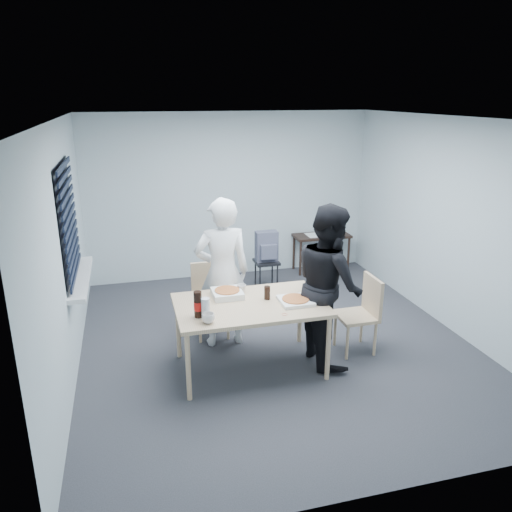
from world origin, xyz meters
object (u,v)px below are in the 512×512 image
object	(u,v)px
dining_table	(250,308)
chair_right	(363,309)
backpack	(267,247)
person_black	(329,284)
person_white	(222,273)
stool	(266,268)
mug_a	(208,318)
mug_b	(242,289)
soda_bottle	(198,305)
chair_far	(210,294)
side_table	(322,239)

from	to	relation	value
dining_table	chair_right	size ratio (longest dim) A/B	1.75
backpack	person_black	bearing A→B (deg)	-98.86
person_white	stool	world-z (taller)	person_white
person_white	backpack	xyz separation A→B (m)	(0.94, 1.44, -0.18)
dining_table	person_white	size ratio (longest dim) A/B	0.88
backpack	mug_a	xyz separation A→B (m)	(-1.28, -2.43, 0.11)
person_black	backpack	xyz separation A→B (m)	(-0.10, 2.09, -0.18)
mug_a	mug_b	bearing A→B (deg)	53.93
person_black	soda_bottle	distance (m)	1.46
person_white	dining_table	bearing A→B (deg)	104.40
chair_far	chair_right	distance (m)	1.85
person_white	side_table	distance (m)	3.01
person_white	mug_a	distance (m)	1.05
person_black	mug_a	world-z (taller)	person_black
backpack	dining_table	bearing A→B (deg)	-122.12
person_white	mug_a	world-z (taller)	person_white
side_table	mug_a	xyz separation A→B (m)	(-2.43, -3.12, 0.27)
stool	chair_right	bearing A→B (deg)	-74.41
chair_right	backpack	distance (m)	2.11
person_black	person_white	bearing A→B (deg)	58.26
stool	mug_b	bearing A→B (deg)	-114.03
chair_right	person_white	xyz separation A→B (m)	(-1.51, 0.58, 0.37)
person_white	backpack	bearing A→B (deg)	-123.19
mug_b	soda_bottle	xyz separation A→B (m)	(-0.56, -0.51, 0.08)
chair_right	side_table	xyz separation A→B (m)	(0.58, 2.71, 0.03)
chair_right	backpack	size ratio (longest dim) A/B	1.98
person_black	chair_far	bearing A→B (deg)	49.77
chair_right	soda_bottle	distance (m)	1.97
mug_a	chair_right	bearing A→B (deg)	12.61
chair_right	mug_b	distance (m)	1.42
chair_far	mug_a	distance (m)	1.37
stool	soda_bottle	distance (m)	2.71
stool	soda_bottle	xyz separation A→B (m)	(-1.35, -2.29, 0.52)
chair_far	side_table	world-z (taller)	chair_far
person_white	stool	bearing A→B (deg)	-122.95
side_table	soda_bottle	world-z (taller)	soda_bottle
dining_table	chair_right	world-z (taller)	chair_right
backpack	mug_b	bearing A→B (deg)	-125.79
mug_b	backpack	bearing A→B (deg)	65.80
dining_table	mug_a	bearing A→B (deg)	-144.93
backpack	mug_a	size ratio (longest dim) A/B	3.66
backpack	mug_b	xyz separation A→B (m)	(-0.80, -1.77, 0.10)
chair_far	soda_bottle	xyz separation A→B (m)	(-0.31, -1.16, 0.37)
chair_far	soda_bottle	size ratio (longest dim) A/B	3.34
chair_far	person_white	bearing A→B (deg)	-72.59
dining_table	side_table	xyz separation A→B (m)	(1.93, 2.77, -0.16)
person_white	chair_far	bearing A→B (deg)	-72.59
dining_table	backpack	bearing A→B (deg)	69.47
chair_right	stool	distance (m)	2.12
side_table	mug_b	size ratio (longest dim) A/B	9.29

